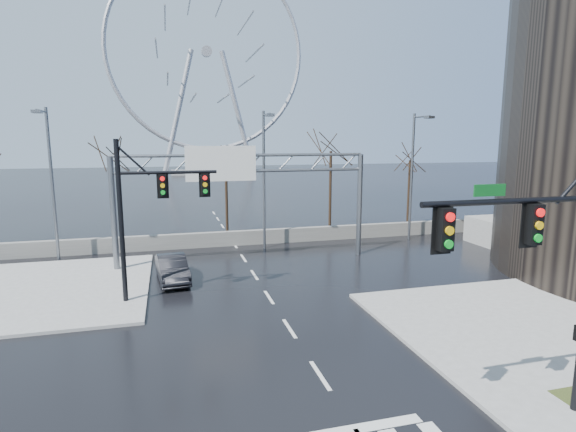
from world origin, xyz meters
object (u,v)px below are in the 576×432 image
object	(u,v)px
signal_mast_far	(145,206)
car	(172,268)
ferris_wheel	(207,60)
sign_gantry	(239,184)
signal_mast_near	(554,256)

from	to	relation	value
signal_mast_far	car	xyz separation A→B (m)	(1.14, 3.14, -4.10)
car	ferris_wheel	bearing A→B (deg)	77.17
sign_gantry	signal_mast_near	bearing A→B (deg)	-73.81
signal_mast_near	car	xyz separation A→B (m)	(-9.87, 16.14, -4.14)
sign_gantry	ferris_wheel	world-z (taller)	ferris_wheel
signal_mast_near	sign_gantry	distance (m)	19.79
signal_mast_far	car	world-z (taller)	signal_mast_far
sign_gantry	ferris_wheel	xyz separation A→B (m)	(5.38, 80.04, 20.95)
signal_mast_near	ferris_wheel	distance (m)	101.29
signal_mast_far	ferris_wheel	xyz separation A→B (m)	(10.87, 86.04, 21.30)
signal_mast_near	ferris_wheel	bearing A→B (deg)	90.08
signal_mast_near	sign_gantry	size ratio (longest dim) A/B	0.49
car	signal_mast_far	bearing A→B (deg)	-116.16
sign_gantry	ferris_wheel	size ratio (longest dim) A/B	0.32
signal_mast_near	ferris_wheel	xyz separation A→B (m)	(-0.14, 99.04, 21.26)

